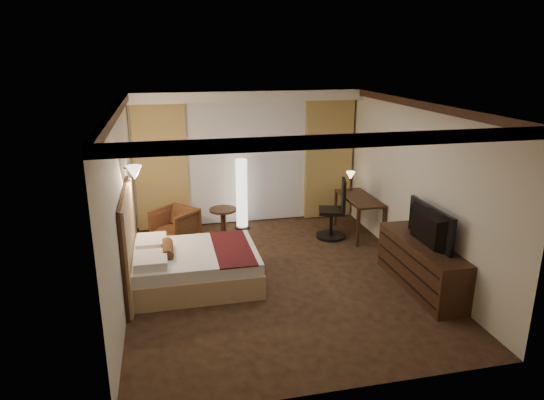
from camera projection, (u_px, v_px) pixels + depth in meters
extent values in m
cube|color=black|center=(278.00, 277.00, 7.64)|extent=(4.50, 5.50, 0.01)
cube|color=white|center=(278.00, 104.00, 6.85)|extent=(4.50, 5.50, 0.01)
cube|color=beige|center=(247.00, 157.00, 9.81)|extent=(4.50, 0.02, 2.70)
cube|color=beige|center=(122.00, 205.00, 6.77)|extent=(0.02, 5.50, 2.70)
cube|color=beige|center=(415.00, 186.00, 7.72)|extent=(0.02, 5.50, 2.70)
cube|color=white|center=(248.00, 96.00, 9.21)|extent=(4.50, 0.50, 0.20)
cube|color=silver|center=(247.00, 163.00, 9.77)|extent=(2.48, 0.04, 2.45)
cube|color=tan|center=(161.00, 168.00, 9.35)|extent=(1.00, 0.14, 2.45)
cube|color=tan|center=(328.00, 160.00, 10.07)|extent=(1.00, 0.14, 2.45)
imported|color=#472215|center=(175.00, 224.00, 8.95)|extent=(0.94, 0.94, 0.71)
imported|color=black|center=(424.00, 221.00, 6.99)|extent=(0.69, 1.18, 0.15)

